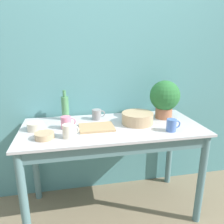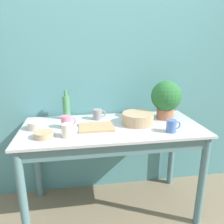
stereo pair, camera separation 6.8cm
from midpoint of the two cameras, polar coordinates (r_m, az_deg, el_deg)
The scene contains 12 objects.
wall_back at distance 2.11m, azimuth -3.07°, elevation 9.78°, with size 6.00×0.05×2.40m.
counter_table at distance 1.85m, azimuth -0.89°, elevation -8.31°, with size 1.48×0.68×0.82m.
potted_plant at distance 2.02m, azimuth 12.67°, elevation 3.77°, with size 0.27×0.27×0.34m.
bowl_wash_large at distance 1.87m, azimuth 5.62°, elevation -1.61°, with size 0.27×0.27×0.09m.
bottle_tall at distance 1.99m, azimuth -13.07°, elevation 1.15°, with size 0.06×0.06×0.27m.
mug_blue at distance 1.75m, azimuth 14.26°, elevation -3.35°, with size 0.11×0.08×0.10m.
mug_cream at distance 1.61m, azimuth -12.44°, elevation -4.88°, with size 0.12×0.08×0.10m.
mug_pink at distance 1.79m, azimuth -12.90°, elevation -2.69°, with size 0.12×0.08×0.10m.
mug_grey at distance 1.97m, azimuth -4.94°, elevation -0.65°, with size 0.12×0.08×0.09m.
bowl_small_tan at distance 1.65m, azimuth -18.36°, elevation -5.89°, with size 0.14×0.14×0.04m.
bowl_small_cream at distance 1.83m, azimuth -20.31°, elevation -3.52°, with size 0.13×0.13×0.06m.
tray_board at distance 1.77m, azimuth -5.15°, elevation -4.02°, with size 0.28×0.21×0.02m.
Camera 1 is at (-0.33, -1.33, 1.46)m, focal length 35.00 mm.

